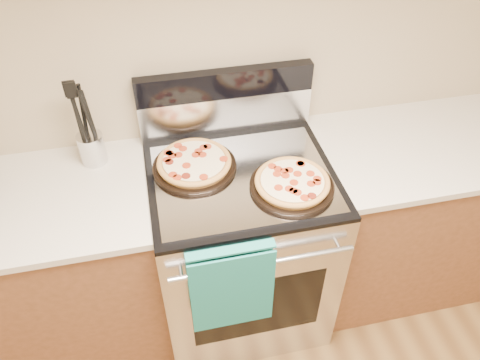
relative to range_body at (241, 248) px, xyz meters
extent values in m
plane|color=tan|center=(0.00, 0.35, 0.90)|extent=(4.00, 0.00, 4.00)
cube|color=#B7B7BC|center=(0.00, 0.00, 0.00)|extent=(0.76, 0.68, 0.90)
cube|color=black|center=(0.00, -0.34, 0.00)|extent=(0.56, 0.01, 0.40)
cube|color=black|center=(0.00, 0.00, 0.46)|extent=(0.76, 0.68, 0.02)
cube|color=silver|center=(0.00, 0.31, 0.56)|extent=(0.76, 0.06, 0.18)
cube|color=black|center=(0.00, 0.31, 0.71)|extent=(0.76, 0.06, 0.12)
cylinder|color=silver|center=(0.00, -0.38, 0.35)|extent=(0.70, 0.03, 0.03)
cube|color=gray|center=(0.00, -0.03, 0.47)|extent=(0.70, 0.55, 0.01)
cube|color=brown|center=(-0.88, 0.03, -0.01)|extent=(1.00, 0.62, 0.88)
cube|color=beige|center=(-0.88, 0.03, 0.45)|extent=(1.02, 0.64, 0.03)
cube|color=brown|center=(0.88, 0.03, -0.01)|extent=(1.00, 0.62, 0.88)
cube|color=beige|center=(0.88, 0.03, 0.45)|extent=(1.02, 0.64, 0.03)
cylinder|color=silver|center=(-0.58, 0.22, 0.53)|extent=(0.14, 0.14, 0.13)
camera|label=1|loc=(-0.31, -1.40, 1.73)|focal=35.00mm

